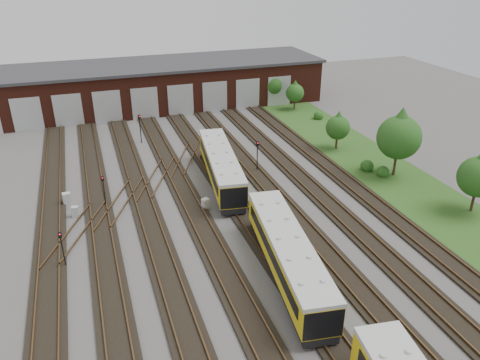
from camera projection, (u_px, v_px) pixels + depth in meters
name	position (u px, v px, depth m)	size (l,w,h in m)	color
ground	(238.00, 246.00, 36.74)	(120.00, 120.00, 0.00)	#454340
track_network	(234.00, 241.00, 37.15)	(30.40, 70.00, 0.33)	black
maintenance_shed	(152.00, 85.00, 69.38)	(51.00, 12.50, 6.35)	#4C1D13
grass_verge	(374.00, 165.00, 50.80)	(8.00, 55.00, 0.05)	#244517
metro_train	(288.00, 255.00, 32.46)	(4.43, 46.33, 2.92)	black
signal_mast_0	(62.00, 245.00, 33.48)	(0.23, 0.22, 2.97)	black
signal_mast_1	(104.00, 187.00, 41.72)	(0.24, 0.22, 3.01)	black
signal_mast_2	(140.00, 125.00, 55.79)	(0.31, 0.30, 3.56)	black
signal_mast_3	(257.00, 152.00, 48.51)	(0.28, 0.26, 3.36)	black
relay_cabinet_0	(75.00, 212.00, 40.67)	(0.58, 0.48, 0.96)	#B5B8BA
relay_cabinet_1	(67.00, 199.00, 42.64)	(0.68, 0.57, 1.13)	#B5B8BA
relay_cabinet_2	(205.00, 204.00, 41.89)	(0.61, 0.51, 1.02)	#B5B8BA
relay_cabinet_3	(229.00, 162.00, 50.50)	(0.57, 0.47, 0.94)	#B5B8BA
relay_cabinet_4	(234.00, 169.00, 48.70)	(0.54, 0.45, 0.90)	#B5B8BA
tree_0	(272.00, 82.00, 70.13)	(3.18, 3.18, 5.26)	#382219
tree_1	(295.00, 91.00, 67.83)	(2.64, 2.64, 4.37)	#382219
tree_2	(400.00, 132.00, 46.47)	(4.42, 4.42, 7.32)	#382219
tree_3	(338.00, 125.00, 53.81)	(2.79, 2.79, 4.63)	#382219
tree_4	(480.00, 172.00, 40.05)	(3.60, 3.60, 5.96)	#382219
bush_0	(383.00, 170.00, 48.03)	(1.30, 1.30, 1.30)	#194714
bush_1	(367.00, 164.00, 49.30)	(1.37, 1.37, 1.37)	#194714
bush_2	(319.00, 114.00, 64.75)	(1.32, 1.32, 1.32)	#194714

